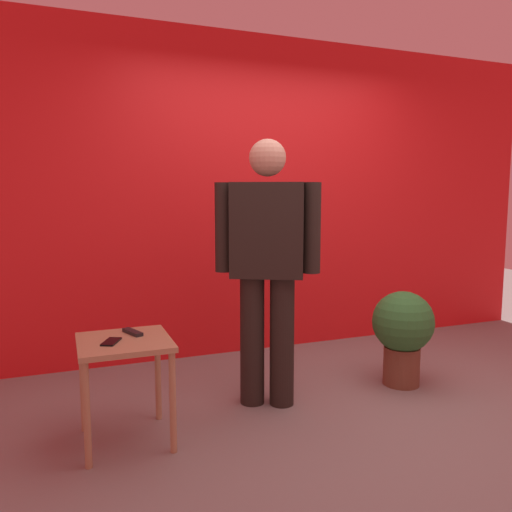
{
  "coord_description": "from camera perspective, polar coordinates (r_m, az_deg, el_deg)",
  "views": [
    {
      "loc": [
        -1.73,
        -2.52,
        1.38
      ],
      "look_at": [
        -0.54,
        0.55,
        0.97
      ],
      "focal_mm": 35.37,
      "sensor_mm": 36.0,
      "label": 1
    }
  ],
  "objects": [
    {
      "name": "side_table",
      "position": [
        2.92,
        -14.63,
        -10.98
      ],
      "size": [
        0.49,
        0.49,
        0.59
      ],
      "color": "tan",
      "rests_on": "ground_plane"
    },
    {
      "name": "back_wall_red",
      "position": [
        4.49,
        1.4,
        6.74
      ],
      "size": [
        5.53,
        0.12,
        2.72
      ],
      "primitive_type": "cube",
      "color": "red",
      "rests_on": "ground_plane"
    },
    {
      "name": "ground_plane",
      "position": [
        3.35,
        12.63,
        -17.49
      ],
      "size": [
        12.0,
        12.0,
        0.0
      ],
      "primitive_type": "plane",
      "color": "gray"
    },
    {
      "name": "potted_plant",
      "position": [
        3.82,
        16.27,
        -8.01
      ],
      "size": [
        0.44,
        0.44,
        0.69
      ],
      "color": "brown",
      "rests_on": "ground_plane"
    },
    {
      "name": "standing_person",
      "position": [
        3.23,
        1.28,
        -0.36
      ],
      "size": [
        0.65,
        0.42,
        1.72
      ],
      "color": "black",
      "rests_on": "ground_plane"
    },
    {
      "name": "tv_remote",
      "position": [
        2.99,
        -13.79,
        -8.36
      ],
      "size": [
        0.1,
        0.17,
        0.02
      ],
      "primitive_type": "cube",
      "rotation": [
        0.0,
        0.0,
        0.36
      ],
      "color": "black",
      "rests_on": "side_table"
    },
    {
      "name": "cell_phone",
      "position": [
        2.85,
        -16.06,
        -9.29
      ],
      "size": [
        0.12,
        0.16,
        0.01
      ],
      "primitive_type": "cube",
      "rotation": [
        0.0,
        0.0,
        -0.44
      ],
      "color": "black",
      "rests_on": "side_table"
    }
  ]
}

